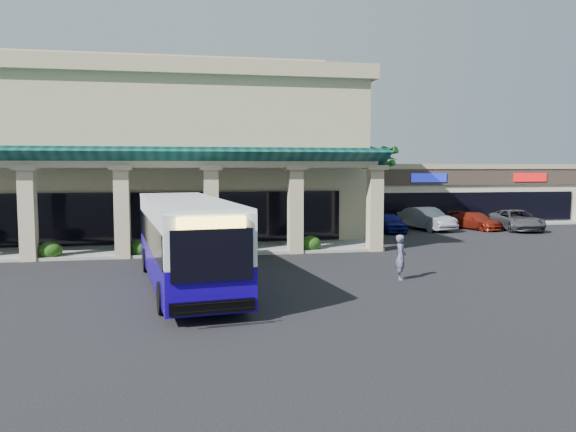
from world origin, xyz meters
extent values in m
plane|color=black|center=(0.00, 0.00, 0.00)|extent=(110.00, 110.00, 0.00)
imported|color=#545670|center=(4.37, -2.65, 0.94)|extent=(0.65, 0.79, 1.87)
imported|color=navy|center=(10.05, 13.66, 0.70)|extent=(1.66, 4.10, 1.40)
imported|color=#9898A4|center=(13.28, 14.37, 0.83)|extent=(2.94, 5.34, 1.67)
imported|color=maroon|center=(17.11, 14.15, 0.64)|extent=(2.99, 4.73, 1.28)
imported|color=#4A4C53|center=(19.77, 13.03, 0.75)|extent=(3.17, 5.66, 1.49)
camera|label=1|loc=(-4.50, -24.33, 4.66)|focal=35.00mm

